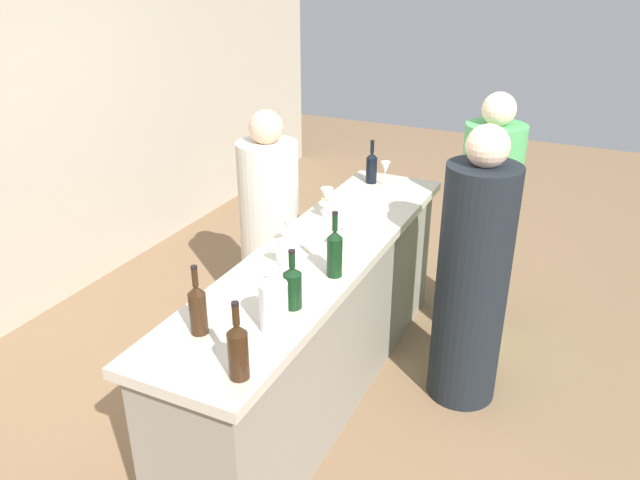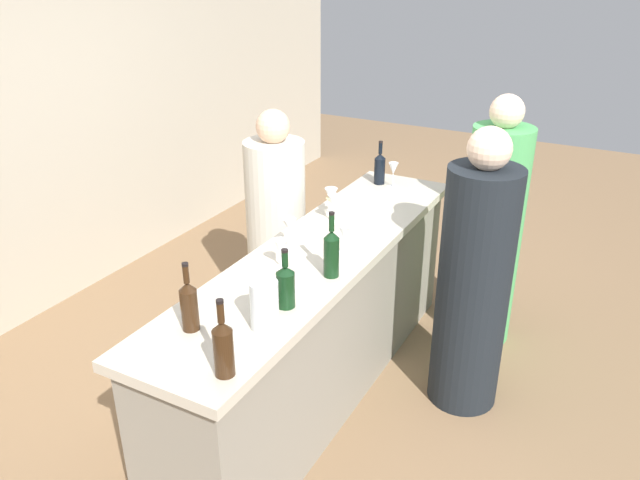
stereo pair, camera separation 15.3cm
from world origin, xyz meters
name	(u,v)px [view 1 (the left image)]	position (x,y,z in m)	size (l,w,h in m)	color
ground_plane	(320,389)	(0.00, 0.00, 0.00)	(12.00, 12.00, 0.00)	#846647
back_wall	(5,115)	(0.00, 2.20, 1.40)	(8.00, 0.10, 2.80)	#B2A893
bar_counter	(320,322)	(0.00, 0.00, 0.46)	(2.58, 0.59, 0.92)	gray
wine_bottle_leftmost_amber_brown	(238,349)	(-1.11, -0.20, 1.04)	(0.08, 0.08, 0.32)	#331E0F
wine_bottle_second_left_amber_brown	(198,308)	(-0.93, 0.11, 1.03)	(0.07, 0.07, 0.31)	#331E0F
wine_bottle_center_dark_green	(292,286)	(-0.59, -0.15, 1.02)	(0.08, 0.08, 0.28)	black
wine_bottle_second_right_dark_green	(335,252)	(-0.24, -0.19, 1.04)	(0.08, 0.08, 0.33)	black
wine_bottle_rightmost_near_black	(372,167)	(1.08, 0.13, 1.03)	(0.07, 0.07, 0.29)	black
wine_glass_near_left	(344,233)	(0.01, -0.13, 1.03)	(0.07, 0.07, 0.15)	white
wine_glass_near_center	(385,168)	(1.06, 0.03, 1.04)	(0.06, 0.06, 0.17)	white
wine_glass_near_right	(283,249)	(-0.28, 0.07, 1.02)	(0.07, 0.07, 0.15)	white
wine_glass_far_left	(330,203)	(0.34, 0.10, 1.04)	(0.06, 0.06, 0.17)	white
wine_glass_far_center	(289,227)	(-0.06, 0.15, 1.04)	(0.07, 0.07, 0.16)	white
wine_glass_far_right	(327,197)	(0.45, 0.17, 1.03)	(0.08, 0.08, 0.16)	white
water_pitcher	(274,306)	(-0.77, -0.16, 1.02)	(0.12, 0.12, 0.21)	silver
person_left_guest	(485,230)	(1.03, -0.66, 0.74)	(0.41, 0.41, 1.60)	#4CA559
person_center_guest	(472,281)	(0.34, -0.74, 0.73)	(0.43, 0.43, 1.58)	black
person_right_guest	(270,230)	(0.59, 0.65, 0.67)	(0.50, 0.50, 1.46)	beige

